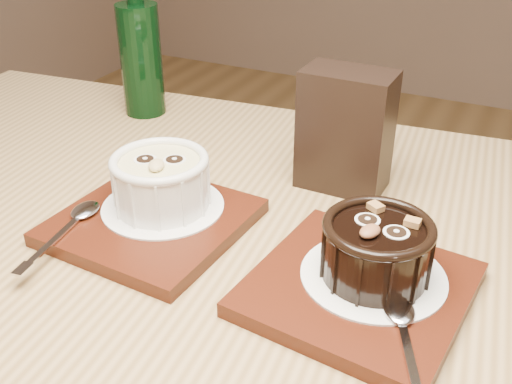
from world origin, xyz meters
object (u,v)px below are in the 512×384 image
Objects in this scene: tray_left at (152,222)px; condiment_stand at (345,131)px; table at (231,337)px; green_bottle at (141,55)px; ramekin_dark at (377,247)px; ramekin_white at (161,179)px; tray_right at (358,289)px.

tray_left is 0.24m from condiment_stand.
green_bottle reaches higher than table.
condiment_stand is (0.15, 0.18, 0.06)m from tray_left.
ramekin_dark is (0.13, 0.03, 0.14)m from table.
ramekin_white reaches higher than tray_right.
condiment_stand is (0.15, 0.16, 0.02)m from ramekin_white.
ramekin_white is at bearing -167.38° from ramekin_dark.
green_bottle reaches higher than tray_left.
ramekin_white is at bearing 156.90° from table.
ramekin_white is 0.24m from ramekin_dark.
green_bottle is at bearing 165.92° from condiment_stand.
ramekin_dark reaches higher than table.
table is 13.06× the size of ramekin_dark.
ramekin_dark is (0.24, 0.00, 0.04)m from tray_left.
tray_left is (-0.10, 0.02, 0.10)m from table.
table is 12.41× the size of ramekin_white.
ramekin_white is at bearing 88.12° from tray_left.
table is at bearing -47.74° from ramekin_white.
green_bottle is (-0.34, 0.09, 0.02)m from condiment_stand.
tray_right is 1.85× the size of ramekin_dark.
condiment_stand is at bearing 22.22° from ramekin_white.
condiment_stand is at bearing 50.19° from tray_left.
ramekin_white reaches higher than tray_left.
tray_left reaches higher than table.
ramekin_dark is at bearing -62.70° from condiment_stand.
table is at bearing -102.03° from condiment_stand.
ramekin_white is at bearing 172.26° from tray_right.
tray_right is at bearing -104.87° from ramekin_dark.
ramekin_dark is at bearing 58.37° from tray_right.
green_bottle reaches higher than ramekin_dark.
ramekin_white is 0.73× the size of condiment_stand.
table is 0.16m from tray_right.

